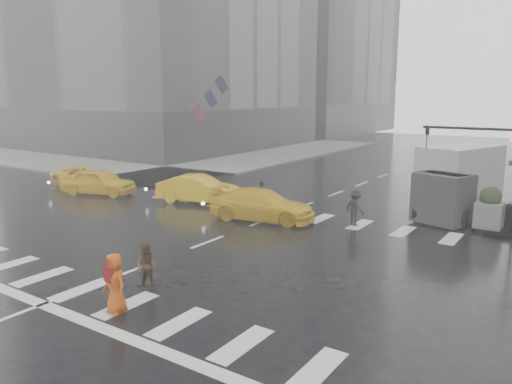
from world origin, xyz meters
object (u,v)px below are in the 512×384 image
Objects in this scene: taxi_front at (98,182)px; box_truck at (455,179)px; pedestrian_brown at (146,265)px; taxi_mid at (199,189)px; pedestrian_orange at (115,283)px; traffic_signal_pole at (494,158)px.

box_truck is (18.59, 6.52, 1.01)m from taxi_front.
taxi_front is 0.71× the size of box_truck.
taxi_front is (-13.09, 8.68, 0.04)m from pedestrian_brown.
taxi_mid is at bearing 112.30° from pedestrian_brown.
box_truck is (4.88, 16.93, 0.92)m from pedestrian_orange.
pedestrian_orange is 0.27× the size of box_truck.
taxi_mid is (6.45, 1.55, -0.00)m from taxi_front.
pedestrian_brown is at bearing -161.75° from taxi_mid.
taxi_front is 6.63m from taxi_mid.
traffic_signal_pole is 16.20m from pedestrian_orange.
traffic_signal_pole is at bearing 48.95° from pedestrian_brown.
traffic_signal_pole is 14.55m from taxi_mid.
taxi_mid reaches higher than pedestrian_brown.
pedestrian_orange is 17.21m from taxi_front.
traffic_signal_pole is 2.68× the size of pedestrian_orange.
pedestrian_brown is at bearing -92.24° from box_truck.
taxi_mid is at bearing -169.82° from traffic_signal_pole.
box_truck reaches higher than pedestrian_orange.
taxi_mid is at bearing -140.09° from box_truck.
pedestrian_brown is 0.32× the size of taxi_front.
traffic_signal_pole is 0.72× the size of box_truck.
pedestrian_orange is 0.38× the size of taxi_front.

